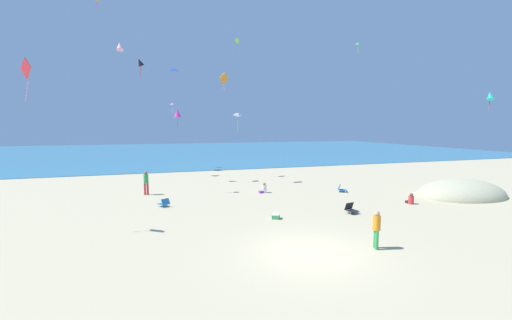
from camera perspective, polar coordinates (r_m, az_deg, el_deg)
name	(u,v)px	position (r m, az deg, el deg)	size (l,w,h in m)	color
ground_plane	(242,199)	(22.29, -2.50, -6.93)	(120.00, 120.00, 0.00)	#C6B58C
ocean_water	(185,151)	(66.00, -12.66, 1.54)	(120.00, 60.00, 0.05)	teal
dune_mound	(461,196)	(27.56, 32.79, -5.39)	(6.69, 4.69, 2.41)	#BBB58E
beach_chair_near_camera	(164,203)	(20.82, -16.10, -7.39)	(0.78, 0.85, 0.54)	#2370B2
beach_chair_far_left	(351,209)	(19.38, 16.61, -8.33)	(0.68, 0.72, 0.60)	black
beach_chair_far_right	(341,189)	(25.35, 15.01, -5.00)	(0.86, 0.82, 0.56)	#2370B2
cooler_box	(276,216)	(17.61, 3.55, -10.01)	(0.56, 0.57, 0.25)	#339956
person_0	(411,200)	(23.06, 25.93, -6.43)	(0.35, 0.57, 0.71)	red
person_1	(146,181)	(24.68, -19.07, -3.61)	(0.38, 0.38, 1.74)	red
person_2	(376,227)	(14.12, 20.74, -11.14)	(0.39, 0.39, 1.59)	green
person_3	(264,189)	(24.19, 1.40, -5.21)	(0.66, 0.44, 0.77)	white
kite_lime	(237,42)	(39.61, -3.39, 20.38)	(0.31, 0.68, 1.67)	#99DB33
kite_orange	(224,79)	(28.26, -5.76, 14.26)	(0.89, 0.63, 1.59)	orange
kite_pink	(120,46)	(34.97, -23.19, 18.19)	(0.83, 1.05, 1.68)	pink
kite_white	(238,114)	(31.38, -3.21, 8.18)	(0.93, 0.82, 1.87)	white
kite_blue	(174,69)	(29.62, -14.38, 15.44)	(0.86, 0.81, 1.16)	blue
kite_purple	(172,104)	(39.27, -14.79, 9.70)	(0.63, 0.74, 1.33)	purple
kite_teal	(490,96)	(21.51, 36.33, 9.22)	(0.60, 0.65, 1.07)	#1EADAD
kite_red	(26,69)	(17.85, -35.89, 13.04)	(0.63, 0.72, 1.90)	red
kite_green	(358,44)	(27.67, 17.85, 19.20)	(0.48, 0.43, 0.83)	green
kite_black	(140,62)	(25.14, -20.04, 16.10)	(0.72, 0.67, 1.47)	black
kite_magenta	(177,113)	(36.76, -13.88, 8.17)	(1.14, 1.13, 2.07)	#DB3DA8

